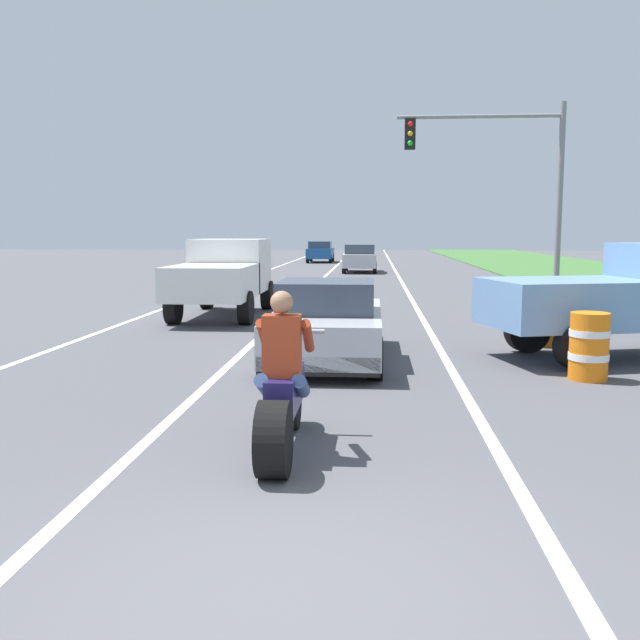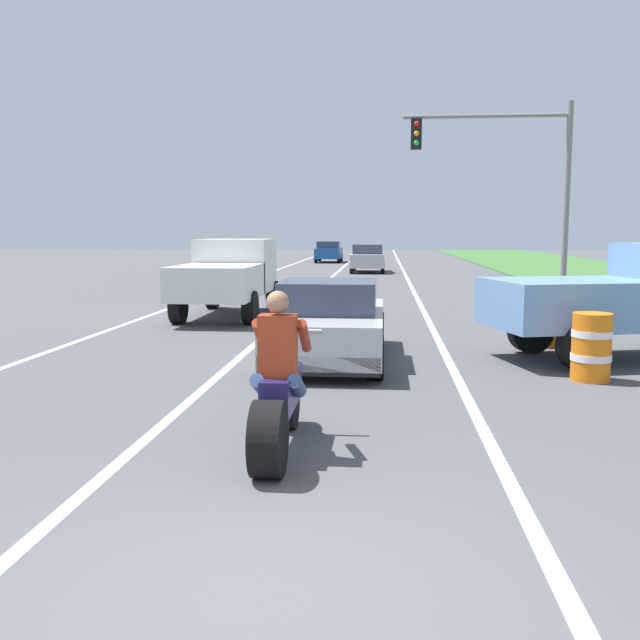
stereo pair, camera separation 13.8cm
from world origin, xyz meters
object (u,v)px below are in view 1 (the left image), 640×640
(motorcycle_with_rider, at_px, (282,396))
(distant_car_further_ahead, at_px, (320,251))
(pickup_truck_right_shoulder_light_blue, at_px, (640,294))
(traffic_light_mast_near, at_px, (508,170))
(construction_barrel_mid, at_px, (541,320))
(distant_car_far_ahead, at_px, (360,258))
(pickup_truck_left_lane_white, at_px, (223,274))
(construction_barrel_far, at_px, (499,299))
(construction_barrel_nearest, at_px, (589,346))
(sports_car_silver, at_px, (327,324))

(motorcycle_with_rider, height_order, distant_car_further_ahead, motorcycle_with_rider)
(pickup_truck_right_shoulder_light_blue, distance_m, distant_car_further_ahead, 38.34)
(traffic_light_mast_near, xyz_separation_m, construction_barrel_mid, (-0.80, -8.18, -3.52))
(traffic_light_mast_near, distance_m, distant_car_far_ahead, 16.98)
(pickup_truck_left_lane_white, bearing_deg, motorcycle_with_rider, -74.99)
(pickup_truck_left_lane_white, height_order, pickup_truck_right_shoulder_light_blue, same)
(construction_barrel_mid, bearing_deg, construction_barrel_far, 91.02)
(pickup_truck_left_lane_white, height_order, construction_barrel_mid, pickup_truck_left_lane_white)
(distant_car_further_ahead, bearing_deg, construction_barrel_nearest, -79.98)
(construction_barrel_far, relative_size, distant_car_far_ahead, 0.25)
(construction_barrel_nearest, distance_m, construction_barrel_far, 7.21)
(pickup_truck_right_shoulder_light_blue, bearing_deg, sports_car_silver, -173.06)
(traffic_light_mast_near, bearing_deg, distant_car_far_ahead, 106.49)
(motorcycle_with_rider, xyz_separation_m, construction_barrel_far, (4.01, 11.05, -0.09))
(distant_car_far_ahead, bearing_deg, traffic_light_mast_near, -73.51)
(pickup_truck_right_shoulder_light_blue, relative_size, distant_car_far_ahead, 1.29)
(pickup_truck_right_shoulder_light_blue, relative_size, distant_car_further_ahead, 1.29)
(sports_car_silver, relative_size, construction_barrel_nearest, 4.30)
(construction_barrel_mid, distance_m, construction_barrel_far, 4.14)
(pickup_truck_left_lane_white, height_order, traffic_light_mast_near, traffic_light_mast_near)
(traffic_light_mast_near, height_order, construction_barrel_mid, traffic_light_mast_near)
(construction_barrel_far, distance_m, distant_car_far_ahead, 20.40)
(pickup_truck_left_lane_white, relative_size, construction_barrel_far, 4.80)
(sports_car_silver, xyz_separation_m, distant_car_further_ahead, (-3.00, 38.07, 0.14))
(traffic_light_mast_near, relative_size, distant_car_far_ahead, 1.50)
(construction_barrel_nearest, bearing_deg, distant_car_further_ahead, 100.02)
(construction_barrel_nearest, xyz_separation_m, distant_car_far_ahead, (-3.90, 27.24, 0.27))
(construction_barrel_mid, bearing_deg, construction_barrel_nearest, -90.59)
(construction_barrel_nearest, distance_m, distant_car_far_ahead, 27.52)
(sports_car_silver, height_order, traffic_light_mast_near, traffic_light_mast_near)
(motorcycle_with_rider, height_order, sports_car_silver, motorcycle_with_rider)
(sports_car_silver, xyz_separation_m, distant_car_far_ahead, (0.05, 25.96, 0.14))
(pickup_truck_right_shoulder_light_blue, xyz_separation_m, distant_car_far_ahead, (-5.30, 25.31, -0.33))
(construction_barrel_mid, height_order, distant_car_further_ahead, distant_car_further_ahead)
(motorcycle_with_rider, xyz_separation_m, construction_barrel_nearest, (4.05, 3.84, -0.09))
(motorcycle_with_rider, relative_size, pickup_truck_right_shoulder_light_blue, 0.43)
(distant_car_further_ahead, bearing_deg, sports_car_silver, -85.49)
(pickup_truck_right_shoulder_light_blue, relative_size, traffic_light_mast_near, 0.86)
(pickup_truck_left_lane_white, distance_m, pickup_truck_right_shoulder_light_blue, 10.00)
(construction_barrel_nearest, xyz_separation_m, construction_barrel_mid, (0.03, 3.08, 0.00))
(sports_car_silver, distance_m, distant_car_further_ahead, 38.19)
(construction_barrel_mid, bearing_deg, traffic_light_mast_near, 84.41)
(construction_barrel_nearest, height_order, distant_car_far_ahead, distant_car_far_ahead)
(traffic_light_mast_near, bearing_deg, construction_barrel_far, -102.19)
(pickup_truck_right_shoulder_light_blue, relative_size, construction_barrel_nearest, 5.14)
(motorcycle_with_rider, relative_size, construction_barrel_far, 2.21)
(sports_car_silver, xyz_separation_m, pickup_truck_left_lane_white, (-3.09, 6.01, 0.48))
(pickup_truck_left_lane_white, xyz_separation_m, traffic_light_mast_near, (7.87, 3.97, 2.92))
(traffic_light_mast_near, height_order, construction_barrel_far, traffic_light_mast_near)
(pickup_truck_left_lane_white, distance_m, construction_barrel_nearest, 10.15)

